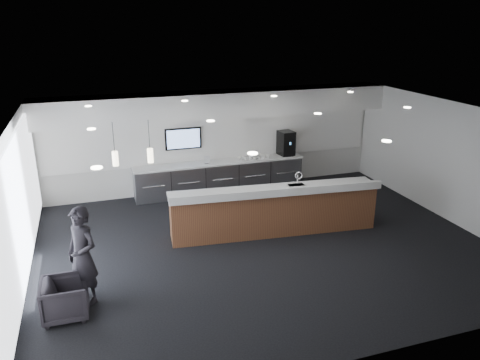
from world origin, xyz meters
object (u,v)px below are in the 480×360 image
object	(u,v)px
armchair	(65,299)
lounge_guest	(83,256)
service_counter	(274,210)
coffee_machine	(286,143)

from	to	relation	value
armchair	lounge_guest	xyz separation A→B (m)	(0.35, 0.40, 0.57)
armchair	service_counter	bearing A→B (deg)	-65.66
coffee_machine	lounge_guest	world-z (taller)	lounge_guest
service_counter	armchair	xyz separation A→B (m)	(-4.71, -2.01, -0.23)
service_counter	armchair	world-z (taller)	service_counter
service_counter	coffee_machine	bearing A→B (deg)	67.89
service_counter	armchair	bearing A→B (deg)	-151.26
coffee_machine	armchair	size ratio (longest dim) A/B	0.96
coffee_machine	armchair	bearing A→B (deg)	-147.06
service_counter	lounge_guest	distance (m)	4.66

